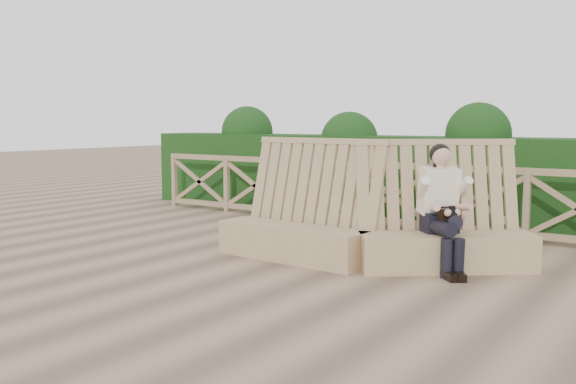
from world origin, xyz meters
The scene contains 5 objects.
ground centered at (0.00, 0.00, 0.00)m, with size 60.00×60.00×0.00m, color brown.
bench centered at (0.89, 0.95, 0.40)m, with size 3.88×1.90×1.58m.
woman centered at (1.78, 1.15, 0.80)m, with size 0.86×0.92×1.52m.
guardrail centered at (0.00, 3.50, 0.55)m, with size 10.10×0.09×1.10m.
hedge centered at (0.00, 4.70, 0.75)m, with size 12.00×1.20×1.50m, color black.
Camera 1 is at (4.59, -6.10, 1.78)m, focal length 40.00 mm.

